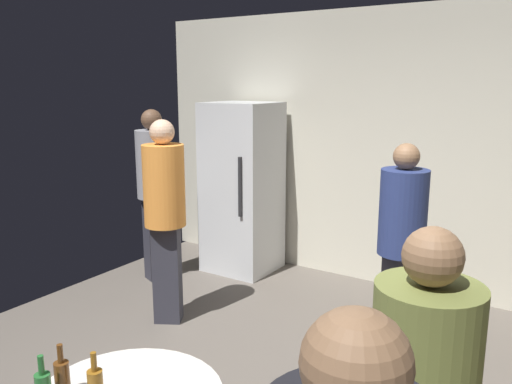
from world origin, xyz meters
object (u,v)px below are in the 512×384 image
at_px(refrigerator, 242,188).
at_px(beer_bottle_brown, 62,377).
at_px(person_in_navy_shirt, 402,235).
at_px(person_in_orange_shirt, 165,206).
at_px(person_in_gray_shirt, 154,182).

distance_m(refrigerator, beer_bottle_brown, 3.55).
bearing_deg(person_in_navy_shirt, refrigerator, -74.16).
bearing_deg(person_in_orange_shirt, beer_bottle_brown, 1.77).
bearing_deg(refrigerator, beer_bottle_brown, -67.65).
bearing_deg(person_in_gray_shirt, person_in_navy_shirt, 18.80).
distance_m(person_in_orange_shirt, person_in_navy_shirt, 1.88).
relative_size(refrigerator, person_in_orange_shirt, 1.05).
xyz_separation_m(beer_bottle_brown, person_in_orange_shirt, (-1.16, 1.88, 0.19)).
distance_m(person_in_navy_shirt, person_in_gray_shirt, 2.58).
xyz_separation_m(person_in_orange_shirt, person_in_gray_shirt, (-0.77, 0.68, 0.02)).
bearing_deg(person_in_gray_shirt, person_in_orange_shirt, -19.15).
relative_size(person_in_navy_shirt, person_in_gray_shirt, 0.91).
height_order(refrigerator, beer_bottle_brown, refrigerator).
bearing_deg(refrigerator, person_in_gray_shirt, -128.92).
distance_m(beer_bottle_brown, person_in_navy_shirt, 2.49).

